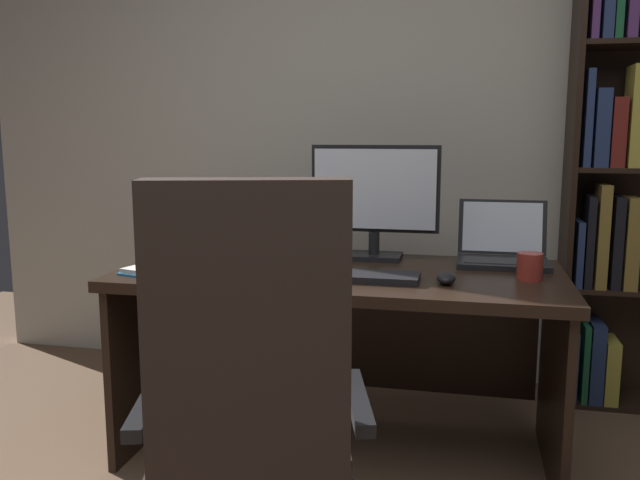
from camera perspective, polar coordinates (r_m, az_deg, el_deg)
wall_back at (r=3.33m, az=8.61°, el=10.09°), size 4.64×0.12×2.56m
desk at (r=2.58m, az=2.08°, el=-6.48°), size 1.62×0.75×0.72m
office_chair at (r=1.75m, az=-5.90°, el=-16.05°), size 0.69×0.60×1.12m
monitor at (r=2.65m, az=4.75°, el=3.37°), size 0.52×0.16×0.46m
laptop at (r=2.66m, az=15.49°, el=-0.89°), size 0.34×0.29×0.24m
keyboard at (r=2.30m, az=3.32°, el=-3.14°), size 0.42×0.15×0.02m
computer_mouse at (r=2.27m, az=10.84°, el=-3.25°), size 0.06×0.10×0.04m
reading_stand_with_book at (r=2.83m, az=-5.37°, el=0.48°), size 0.30×0.25×0.15m
open_binder at (r=2.42m, az=-11.11°, el=-2.68°), size 0.51×0.38×0.02m
notepad at (r=2.57m, az=-3.04°, el=-1.98°), size 0.16×0.22×0.01m
pen at (r=2.56m, az=-2.61°, el=-1.80°), size 0.13×0.06×0.01m
coffee_mug at (r=2.40m, az=17.66°, el=-2.19°), size 0.09×0.09×0.09m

